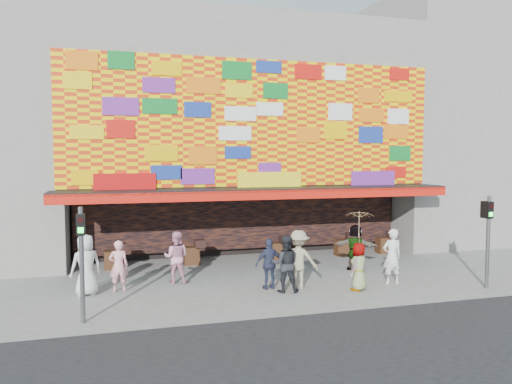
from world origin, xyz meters
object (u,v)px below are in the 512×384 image
ped_a (86,265)px  ped_e (270,264)px  ped_i (176,257)px  parasol (360,224)px  signal_left (81,251)px  ped_f (355,247)px  ped_b (119,266)px  ped_c (285,264)px  ped_g (359,267)px  signal_right (488,231)px  ped_h (392,256)px  ped_d (299,260)px

ped_a → ped_e: size_ratio=1.16×
ped_i → parasol: (5.50, -2.54, 1.25)m
signal_left → ped_f: 10.17m
ped_b → ped_i: ped_i is taller
ped_b → ped_e: 4.79m
ped_c → ped_g: bearing=-176.8°
ped_b → ped_f: bearing=-176.2°
ped_a → ped_e: (5.65, -0.82, -0.13)m
signal_right → ped_h: size_ratio=1.61×
signal_right → ped_d: (-5.90, 1.59, -0.91)m
signal_left → ped_i: (2.79, 3.43, -0.99)m
ped_d → parasol: parasol is taller
ped_e → parasol: (2.70, -0.92, 1.31)m
ped_c → ped_d: 0.60m
ped_f → parasol: parasol is taller
ped_d → ped_e: 0.95m
ped_d → ped_f: (2.99, 1.92, -0.09)m
signal_left → ped_d: bearing=13.8°
parasol → ped_d: bearing=158.6°
signal_right → parasol: signal_right is taller
ped_a → ped_b: bearing=168.2°
signal_left → ped_d: 6.75m
ped_b → ped_g: ped_b is taller
ped_i → ped_h: bearing=-178.8°
signal_right → parasol: 4.22m
ped_f → ped_d: bearing=63.5°
ped_d → signal_left: bearing=41.4°
ped_h → ped_b: bearing=-7.7°
ped_d → ped_f: bearing=-119.6°
ped_b → ped_a: bearing=10.1°
ped_a → ped_g: bearing=145.5°
signal_left → ped_a: size_ratio=1.58×
ped_d → ped_f: 3.56m
signal_right → parasol: size_ratio=1.66×
ped_b → parasol: bearing=164.5°
ped_h → parasol: parasol is taller
signal_right → signal_left: bearing=180.0°
ped_e → ped_b: bearing=-16.6°
ped_d → ped_i: ped_d is taller
ped_i → ped_f: bearing=-161.3°
signal_right → ped_c: (-6.45, 1.35, -0.96)m
ped_d → ped_h: 3.24m
ped_d → ped_h: bearing=-157.0°
signal_right → ped_a: size_ratio=1.58×
signal_right → ped_g: bearing=167.7°
signal_left → parasol: (8.29, 0.89, 0.27)m
ped_a → ped_e: 5.71m
ped_f → parasol: (-1.20, -2.62, 1.26)m
signal_right → ped_b: size_ratio=1.83×
ped_f → ped_g: bearing=96.1°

